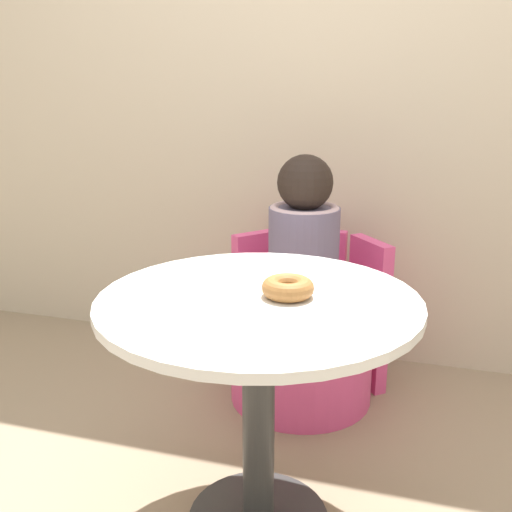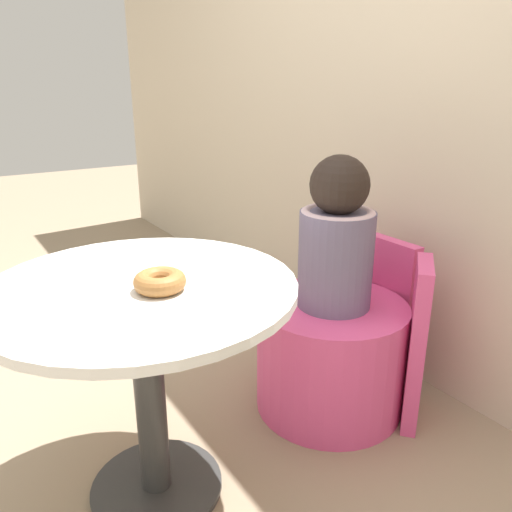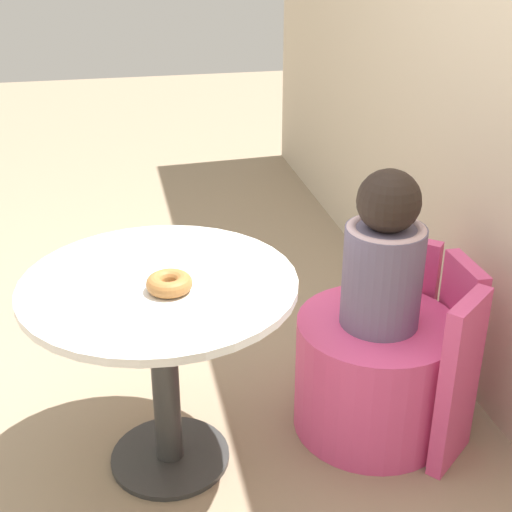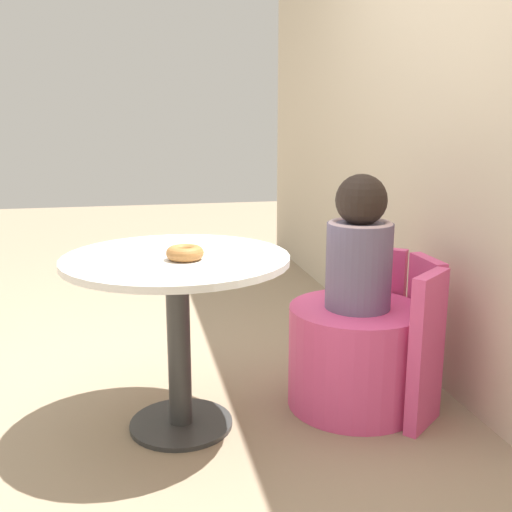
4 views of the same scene
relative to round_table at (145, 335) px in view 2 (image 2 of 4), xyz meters
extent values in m
plane|color=gray|center=(-0.05, 0.02, -0.51)|extent=(12.00, 12.00, 0.00)
cube|color=beige|center=(-0.05, 1.15, 0.69)|extent=(6.00, 0.06, 2.40)
cylinder|color=#333333|center=(0.00, 0.00, -0.50)|extent=(0.38, 0.38, 0.02)
cylinder|color=#333333|center=(0.00, 0.00, -0.19)|extent=(0.08, 0.08, 0.61)
cylinder|color=white|center=(0.00, 0.00, 0.13)|extent=(0.80, 0.80, 0.02)
cylinder|color=#E54C8C|center=(-0.04, 0.70, -0.31)|extent=(0.53, 0.53, 0.41)
cube|color=#E54C8C|center=(-0.04, 0.99, -0.21)|extent=(0.23, 0.05, 0.59)
cube|color=#E54C8C|center=(0.19, 0.89, -0.21)|extent=(0.18, 0.21, 0.59)
cube|color=#E54C8C|center=(-0.26, 0.89, -0.21)|extent=(0.18, 0.21, 0.59)
cylinder|color=slate|center=(-0.04, 0.70, 0.06)|extent=(0.25, 0.25, 0.33)
torus|color=beige|center=(-0.04, 0.70, 0.22)|extent=(0.25, 0.25, 0.04)
sphere|color=black|center=(-0.04, 0.70, 0.32)|extent=(0.20, 0.20, 0.20)
torus|color=#9E6633|center=(0.07, 0.03, 0.17)|extent=(0.13, 0.13, 0.05)
camera|label=1|loc=(0.39, -1.33, 0.65)|focal=42.00mm
camera|label=2|loc=(1.14, -0.40, 0.63)|focal=35.00mm
camera|label=3|loc=(1.82, -0.10, 1.10)|focal=50.00mm
camera|label=4|loc=(2.06, -0.15, 0.61)|focal=42.00mm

